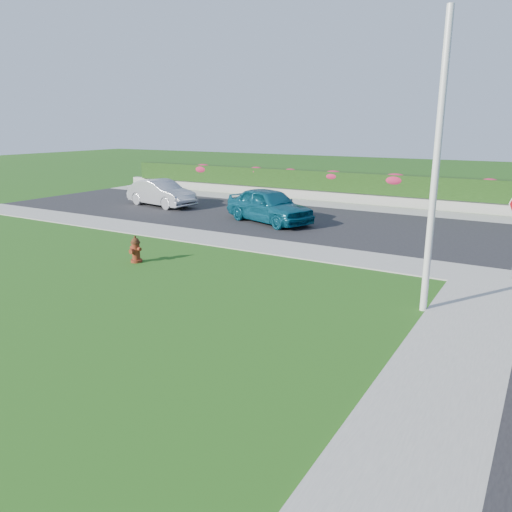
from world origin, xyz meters
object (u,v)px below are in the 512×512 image
Objects in this scene: sedan_teal at (269,205)px; sedan_silver at (161,193)px; utility_pole at (436,169)px; fire_hydrant at (136,250)px.

sedan_silver is (-7.26, 1.08, -0.07)m from sedan_teal.
sedan_silver is at bearing 151.18° from utility_pole.
utility_pole reaches higher than sedan_silver.
fire_hydrant is 0.20× the size of sedan_silver.
fire_hydrant is 7.93m from sedan_teal.
fire_hydrant is 11.24m from sedan_silver.
sedan_teal is (0.51, 7.90, 0.40)m from fire_hydrant.
fire_hydrant is at bearing -132.77° from sedan_silver.
sedan_silver reaches higher than fire_hydrant.
sedan_teal reaches higher than sedan_silver.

